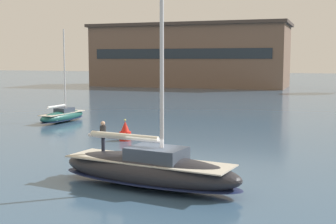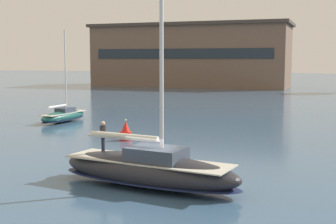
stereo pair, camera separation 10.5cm
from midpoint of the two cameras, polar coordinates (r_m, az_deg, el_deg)
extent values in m
plane|color=#385675|center=(23.88, -2.56, -9.07)|extent=(400.00, 400.00, 0.00)
cube|color=brown|center=(110.55, 2.59, 6.72)|extent=(44.78, 15.55, 13.77)
cube|color=#1E2833|center=(103.07, 1.32, 7.13)|extent=(40.30, 0.10, 2.20)
cube|color=#423833|center=(110.82, 2.61, 10.46)|extent=(45.98, 16.75, 0.70)
ellipsoid|color=#232328|center=(23.67, -2.57, -7.11)|extent=(10.21, 4.19, 1.68)
ellipsoid|color=#19234C|center=(23.78, -2.56, -8.19)|extent=(10.31, 4.23, 0.20)
cube|color=#BCB7A8|center=(23.56, -2.57, -5.94)|extent=(8.96, 3.58, 0.06)
cube|color=#333D4C|center=(23.24, -1.52, -5.16)|extent=(3.03, 2.33, 0.69)
cylinder|color=silver|center=(22.65, -0.90, 9.41)|extent=(0.20, 0.20, 12.38)
cylinder|color=silver|center=(24.11, -5.53, -3.20)|extent=(4.43, 0.82, 0.17)
cylinder|color=silver|center=(24.09, -5.54, -2.93)|extent=(4.01, 0.85, 0.27)
cylinder|color=#232838|center=(25.34, -8.01, -4.06)|extent=(0.23, 0.23, 0.85)
cylinder|color=#262628|center=(25.21, -8.04, -2.39)|extent=(0.39, 0.39, 0.65)
sphere|color=tan|center=(25.15, -8.06, -1.39)|extent=(0.24, 0.24, 0.24)
ellipsoid|color=#194C47|center=(48.94, -12.80, -0.52)|extent=(2.32, 6.86, 1.15)
ellipsoid|color=#19234C|center=(48.97, -12.79, -0.89)|extent=(2.34, 6.93, 0.14)
cube|color=beige|center=(48.90, -12.81, -0.12)|extent=(1.96, 6.04, 0.06)
cube|color=#333D4C|center=(49.14, -12.59, 0.23)|extent=(1.44, 1.97, 0.47)
cylinder|color=silver|center=(49.04, -12.56, 4.89)|extent=(0.14, 0.14, 8.45)
cylinder|color=silver|center=(48.04, -13.51, 0.60)|extent=(0.31, 3.04, 0.11)
cylinder|color=white|center=(48.03, -13.52, 0.69)|extent=(0.36, 2.74, 0.18)
cylinder|color=red|center=(37.08, -5.31, -2.94)|extent=(0.93, 0.93, 0.70)
cone|color=red|center=(36.96, -5.32, -1.76)|extent=(0.70, 0.70, 0.85)
sphere|color=#F2F266|center=(36.89, -5.33, -0.98)|extent=(0.16, 0.16, 0.16)
camera|label=1|loc=(0.05, -90.12, -0.01)|focal=50.00mm
camera|label=2|loc=(0.05, 89.88, 0.01)|focal=50.00mm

